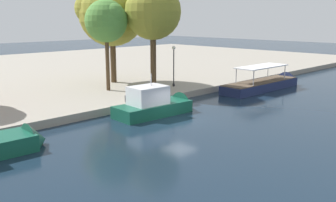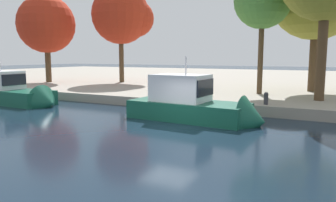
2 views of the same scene
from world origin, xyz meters
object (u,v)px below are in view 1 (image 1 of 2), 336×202
object	(u,v)px
motor_yacht_1	(158,106)
tree_3	(110,12)
tree_4	(106,20)
lamp_post	(174,62)
mooring_bollard_1	(157,92)
tree_0	(154,12)
tour_boat_2	(265,86)
mooring_bollard_0	(126,98)

from	to	relation	value
motor_yacht_1	tree_3	world-z (taller)	tree_3
motor_yacht_1	tree_4	size ratio (longest dim) A/B	0.85
lamp_post	tree_4	world-z (taller)	tree_4
mooring_bollard_1	lamp_post	size ratio (longest dim) A/B	0.17
motor_yacht_1	tree_0	xyz separation A→B (m)	(6.06, 6.98, 8.29)
tour_boat_2	tree_0	size ratio (longest dim) A/B	1.17
motor_yacht_1	tree_3	xyz separation A→B (m)	(4.94, 13.45, 8.35)
mooring_bollard_1	lamp_post	bearing A→B (deg)	27.76
mooring_bollard_0	tree_3	bearing A→B (deg)	60.12
tour_boat_2	motor_yacht_1	bearing A→B (deg)	-179.33
mooring_bollard_1	tree_0	xyz separation A→B (m)	(2.88, 3.48, 7.87)
lamp_post	tree_4	size ratio (longest dim) A/B	0.48
tree_0	tree_4	xyz separation A→B (m)	(-4.64, 2.26, -0.90)
motor_yacht_1	tour_boat_2	bearing A→B (deg)	3.19
tree_0	tree_4	bearing A→B (deg)	154.06
tree_3	tree_4	distance (m)	5.57
motor_yacht_1	tree_3	distance (m)	16.58
tour_boat_2	tree_0	xyz separation A→B (m)	(-11.42, 7.07, 8.58)
mooring_bollard_1	tree_4	size ratio (longest dim) A/B	0.08
mooring_bollard_1	lamp_post	xyz separation A→B (m)	(5.05, 2.66, 2.39)
tour_boat_2	lamp_post	world-z (taller)	lamp_post
motor_yacht_1	tree_4	world-z (taller)	tree_4
mooring_bollard_0	mooring_bollard_1	bearing A→B (deg)	0.40
lamp_post	tree_3	xyz separation A→B (m)	(-3.29, 7.30, 5.54)
tour_boat_2	lamp_post	distance (m)	11.58
tree_0	mooring_bollard_0	bearing A→B (deg)	-152.88
tour_boat_2	tree_0	distance (m)	15.94
mooring_bollard_1	tree_0	size ratio (longest dim) A/B	0.07
mooring_bollard_1	tree_4	xyz separation A→B (m)	(-1.76, 5.74, 6.97)
mooring_bollard_1	tree_3	xyz separation A→B (m)	(1.76, 9.95, 7.93)
tour_boat_2	lamp_post	size ratio (longest dim) A/B	2.90
tour_boat_2	tree_3	xyz separation A→B (m)	(-12.54, 13.54, 8.64)
mooring_bollard_0	lamp_post	xyz separation A→B (m)	(9.03, 2.69, 2.47)
mooring_bollard_1	tree_4	world-z (taller)	tree_4
mooring_bollard_0	mooring_bollard_1	world-z (taller)	mooring_bollard_1
motor_yacht_1	lamp_post	world-z (taller)	lamp_post
lamp_post	tree_3	distance (m)	9.73
motor_yacht_1	mooring_bollard_0	bearing A→B (deg)	106.39
motor_yacht_1	mooring_bollard_0	distance (m)	3.58
mooring_bollard_1	tree_0	distance (m)	9.08
tree_0	tree_3	size ratio (longest dim) A/B	0.94
tour_boat_2	mooring_bollard_1	size ratio (longest dim) A/B	16.93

